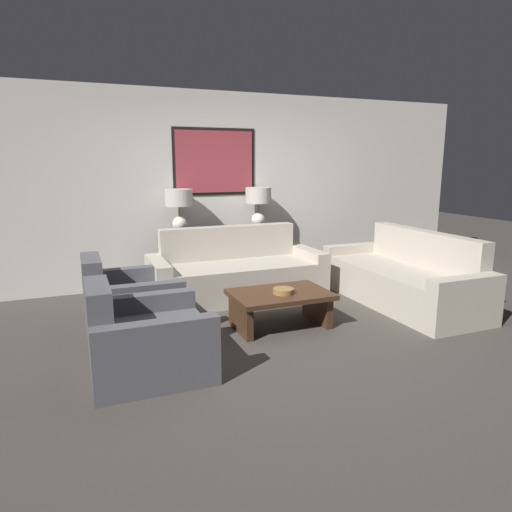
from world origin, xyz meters
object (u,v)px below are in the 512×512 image
(console_table, at_px, (221,258))
(armchair_near_camera, at_px, (145,342))
(decorative_bowl, at_px, (283,291))
(table_lamp_right, at_px, (258,201))
(armchair_near_back_wall, at_px, (129,303))
(table_lamp_left, at_px, (179,203))
(coffee_table, at_px, (280,302))
(couch_by_back_wall, at_px, (236,274))
(couch_by_side, at_px, (403,280))

(console_table, xyz_separation_m, armchair_near_camera, (-1.42, -2.41, -0.12))
(decorative_bowl, bearing_deg, console_table, 91.73)
(decorative_bowl, relative_size, armchair_near_camera, 0.23)
(table_lamp_right, height_order, armchair_near_back_wall, table_lamp_right)
(table_lamp_left, xyz_separation_m, coffee_table, (0.62, -1.86, -0.89))
(decorative_bowl, xyz_separation_m, armchair_near_camera, (-1.47, -0.49, -0.14))
(coffee_table, distance_m, armchair_near_camera, 1.57)
(table_lamp_right, distance_m, armchair_near_back_wall, 2.54)
(couch_by_back_wall, height_order, decorative_bowl, couch_by_back_wall)
(couch_by_back_wall, relative_size, couch_by_side, 1.00)
(decorative_bowl, height_order, armchair_near_camera, armchair_near_camera)
(armchair_near_camera, bearing_deg, armchair_near_back_wall, 90.00)
(armchair_near_back_wall, bearing_deg, console_table, 42.87)
(couch_by_back_wall, height_order, coffee_table, couch_by_back_wall)
(armchair_near_camera, bearing_deg, couch_by_side, 13.16)
(couch_by_back_wall, height_order, armchair_near_back_wall, couch_by_back_wall)
(console_table, bearing_deg, decorative_bowl, -88.27)
(console_table, relative_size, coffee_table, 1.62)
(table_lamp_right, relative_size, decorative_bowl, 2.69)
(couch_by_side, bearing_deg, console_table, 137.25)
(console_table, xyz_separation_m, table_lamp_left, (-0.57, 0.00, 0.78))
(couch_by_side, distance_m, armchair_near_camera, 3.30)
(armchair_near_camera, bearing_deg, couch_by_back_wall, 51.28)
(table_lamp_right, xyz_separation_m, coffee_table, (-0.52, -1.86, -0.89))
(console_table, distance_m, couch_by_side, 2.45)
(console_table, bearing_deg, armchair_near_camera, -120.38)
(coffee_table, relative_size, armchair_near_camera, 1.08)
(table_lamp_right, bearing_deg, couch_by_side, -53.46)
(couch_by_back_wall, xyz_separation_m, decorative_bowl, (0.06, -1.27, 0.11))
(table_lamp_right, distance_m, couch_by_back_wall, 1.22)
(decorative_bowl, bearing_deg, couch_by_back_wall, 92.61)
(armchair_near_back_wall, relative_size, armchair_near_camera, 1.00)
(couch_by_side, bearing_deg, armchair_near_camera, -166.84)
(table_lamp_left, distance_m, couch_by_back_wall, 1.22)
(couch_by_side, height_order, decorative_bowl, couch_by_side)
(couch_by_side, bearing_deg, coffee_table, -173.43)
(couch_by_side, bearing_deg, armchair_near_back_wall, 173.81)
(coffee_table, height_order, armchair_near_back_wall, armchair_near_back_wall)
(console_table, height_order, couch_by_side, couch_by_side)
(coffee_table, xyz_separation_m, armchair_near_camera, (-1.47, -0.55, -0.01))
(console_table, distance_m, armchair_near_camera, 2.80)
(couch_by_side, relative_size, coffee_table, 2.16)
(armchair_near_back_wall, bearing_deg, table_lamp_right, 33.55)
(console_table, distance_m, couch_by_back_wall, 0.66)
(table_lamp_right, height_order, couch_by_back_wall, table_lamp_right)
(console_table, bearing_deg, table_lamp_right, 0.00)
(decorative_bowl, relative_size, armchair_near_back_wall, 0.23)
(couch_by_side, height_order, armchair_near_back_wall, couch_by_side)
(table_lamp_right, bearing_deg, decorative_bowl, -104.81)
(table_lamp_right, height_order, couch_by_side, table_lamp_right)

